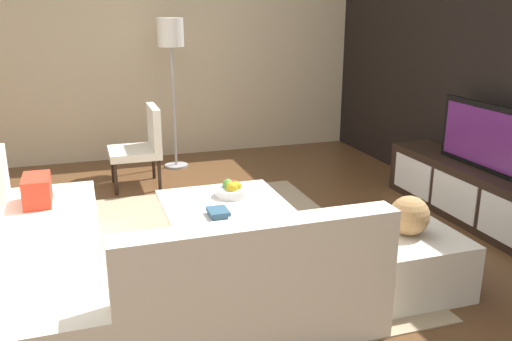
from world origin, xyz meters
TOP-DOWN VIEW (x-y plane):
  - ground_plane at (0.00, 0.00)m, footprint 14.00×14.00m
  - side_wall_left at (-3.20, 0.20)m, footprint 0.12×5.20m
  - area_rug at (-0.10, 0.00)m, footprint 2.98×2.41m
  - media_console at (-0.00, 2.40)m, footprint 2.09×0.45m
  - television at (0.00, 2.40)m, footprint 0.99×0.06m
  - sectional_couch at (0.52, -0.84)m, footprint 2.37×2.42m
  - coffee_table at (-0.10, 0.10)m, footprint 1.05×0.96m
  - accent_chair_near at (-1.95, -0.32)m, footprint 0.53×0.53m
  - floor_lamp at (-2.57, 0.13)m, footprint 0.30×0.30m
  - ottoman at (0.89, 1.10)m, footprint 0.70×0.70m
  - fruit_bowl at (-0.28, 0.20)m, footprint 0.28×0.28m
  - decorative_ball at (0.89, 1.10)m, footprint 0.27×0.27m
  - book_stack at (0.11, -0.02)m, footprint 0.19×0.15m

SIDE VIEW (x-z plane):
  - ground_plane at x=0.00m, z-range 0.00..0.00m
  - area_rug at x=-0.10m, z-range 0.00..0.01m
  - ottoman at x=0.89m, z-range 0.00..0.40m
  - coffee_table at x=-0.10m, z-range 0.01..0.39m
  - media_console at x=0.00m, z-range 0.00..0.50m
  - sectional_couch at x=0.52m, z-range -0.12..0.67m
  - book_stack at x=0.11m, z-range 0.38..0.43m
  - fruit_bowl at x=-0.28m, z-range 0.37..0.50m
  - accent_chair_near at x=-1.95m, z-range 0.05..0.92m
  - decorative_ball at x=0.89m, z-range 0.40..0.67m
  - television at x=0.00m, z-range 0.50..1.08m
  - side_wall_left at x=-3.20m, z-range 0.00..2.80m
  - floor_lamp at x=-2.57m, z-range 0.59..2.35m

